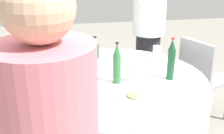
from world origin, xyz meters
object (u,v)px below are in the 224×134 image
(bottle_green_left, at_px, (117,64))
(plate_front, at_px, (66,108))
(bottle_dark_green_outer, at_px, (95,54))
(person_east, at_px, (149,33))
(chair_south, at_px, (201,74))
(dining_table, at_px, (112,95))
(wine_glass_east, at_px, (157,51))
(wine_glass_south, at_px, (100,65))
(bottle_dark_green_near, at_px, (171,60))
(wine_glass_right, at_px, (133,68))
(plate_far, at_px, (84,88))
(plate_mid, at_px, (134,97))
(wine_glass_front, at_px, (88,53))
(wine_glass_inner, at_px, (86,60))

(bottle_green_left, bearing_deg, plate_front, 131.30)
(bottle_dark_green_outer, bearing_deg, person_east, -44.18)
(person_east, xyz_separation_m, chair_south, (-0.43, -0.43, -0.32))
(dining_table, height_order, chair_south, chair_south)
(wine_glass_east, bearing_deg, wine_glass_south, 111.71)
(bottle_dark_green_near, bearing_deg, person_east, -6.57)
(dining_table, distance_m, wine_glass_east, 0.56)
(wine_glass_east, bearing_deg, wine_glass_right, 137.70)
(plate_far, height_order, person_east, person_east)
(bottle_dark_green_near, xyz_separation_m, person_east, (0.96, -0.11, -0.06))
(plate_far, xyz_separation_m, person_east, (1.04, -0.77, 0.09))
(plate_mid, height_order, chair_south, chair_south)
(wine_glass_east, distance_m, wine_glass_front, 0.59)
(plate_far, relative_size, chair_south, 0.25)
(bottle_green_left, distance_m, wine_glass_right, 0.13)
(wine_glass_front, distance_m, chair_south, 1.18)
(person_east, bearing_deg, wine_glass_south, -94.82)
(bottle_dark_green_near, bearing_deg, wine_glass_inner, 69.60)
(wine_glass_front, distance_m, plate_far, 0.47)
(plate_mid, bearing_deg, bottle_dark_green_outer, 18.89)
(plate_mid, relative_size, person_east, 0.15)
(plate_mid, xyz_separation_m, person_east, (1.23, -0.46, 0.08))
(bottle_dark_green_near, height_order, bottle_dark_green_outer, bottle_dark_green_near)
(bottle_dark_green_outer, relative_size, wine_glass_south, 1.93)
(bottle_green_left, xyz_separation_m, plate_front, (-0.33, 0.38, -0.14))
(wine_glass_right, distance_m, plate_far, 0.40)
(bottle_dark_green_near, bearing_deg, bottle_green_left, 89.68)
(plate_mid, bearing_deg, wine_glass_right, -12.21)
(wine_glass_inner, relative_size, wine_glass_right, 0.95)
(person_east, bearing_deg, bottle_dark_green_near, -64.75)
(wine_glass_right, relative_size, wine_glass_front, 0.99)
(wine_glass_inner, bearing_deg, plate_front, 162.95)
(wine_glass_right, relative_size, plate_far, 0.68)
(wine_glass_right, bearing_deg, wine_glass_east, -42.30)
(wine_glass_right, relative_size, person_east, 0.09)
(wine_glass_south, height_order, person_east, person_east)
(chair_south, bearing_deg, wine_glass_front, -107.15)
(wine_glass_inner, height_order, person_east, person_east)
(bottle_dark_green_near, height_order, wine_glass_right, bottle_dark_green_near)
(dining_table, height_order, wine_glass_south, wine_glass_south)
(wine_glass_right, bearing_deg, bottle_green_left, 93.32)
(dining_table, bearing_deg, plate_front, 139.40)
(wine_glass_right, distance_m, plate_mid, 0.29)
(wine_glass_inner, xyz_separation_m, plate_far, (-0.30, 0.04, -0.10))
(bottle_green_left, height_order, wine_glass_front, bottle_green_left)
(bottle_green_left, xyz_separation_m, person_east, (0.96, -0.52, -0.05))
(wine_glass_front, distance_m, person_east, 0.91)
(wine_glass_east, distance_m, wine_glass_right, 0.43)
(plate_mid, bearing_deg, wine_glass_east, -30.46)
(wine_glass_inner, bearing_deg, dining_table, -127.73)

